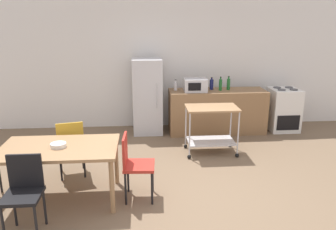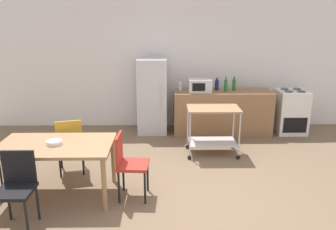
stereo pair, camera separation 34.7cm
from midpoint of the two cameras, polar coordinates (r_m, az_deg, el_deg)
ground_plane at (r=4.75m, az=2.05°, el=-13.37°), size 12.00×12.00×0.00m
back_wall at (r=7.37m, az=-0.71°, el=9.25°), size 8.40×0.12×2.90m
kitchen_counter at (r=7.10m, az=6.91°, el=0.63°), size 2.00×0.64×0.90m
dining_table at (r=4.63m, az=-20.04°, el=-6.02°), size 1.50×0.90×0.75m
chair_mustard at (r=5.30m, az=-18.01°, el=-4.79°), size 0.48×0.48×0.89m
chair_black at (r=4.18m, az=-25.57°, el=-11.39°), size 0.40×0.40×0.89m
chair_red at (r=4.48m, az=-8.01°, el=-8.01°), size 0.42×0.42×0.89m
stove_oven at (r=7.54m, az=17.75°, el=0.89°), size 0.60×0.61×0.92m
refrigerator at (r=6.98m, az=-4.93°, el=3.16°), size 0.60×0.63×1.55m
kitchen_cart at (r=5.93m, az=5.73°, el=-1.24°), size 0.91×0.57×0.85m
bottle_soda at (r=6.93m, az=-0.16°, el=4.95°), size 0.07×0.07×0.22m
microwave at (r=6.83m, az=3.20°, el=5.09°), size 0.46×0.35×0.26m
bottle_wine at (r=7.04m, az=6.01°, el=5.20°), size 0.08×0.08×0.26m
bottle_olive_oil at (r=6.96m, az=7.50°, el=5.13°), size 0.06×0.06×0.29m
bottle_hot_sauce at (r=7.07m, az=8.85°, el=5.23°), size 0.07×0.07×0.28m
fruit_bowl at (r=4.58m, az=-20.22°, el=-4.85°), size 0.20×0.20×0.05m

